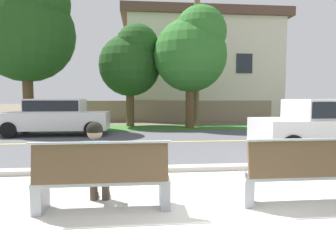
{
  "coord_description": "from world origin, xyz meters",
  "views": [
    {
      "loc": [
        -0.94,
        -3.75,
        1.58
      ],
      "look_at": [
        -0.25,
        3.3,
        1.0
      ],
      "focal_mm": 31.02,
      "sensor_mm": 36.0,
      "label": 1
    }
  ],
  "objects_px": {
    "shade_tree_far_left": "(28,26)",
    "bench_left": "(103,179)",
    "shade_tree_centre": "(193,50)",
    "car_white_near": "(57,115)",
    "bench_right": "(303,174)",
    "seated_person_blue": "(96,161)",
    "shade_tree_left": "(132,61)",
    "car_white_far": "(330,123)"
  },
  "relations": [
    {
      "from": "car_white_near",
      "to": "shade_tree_centre",
      "type": "height_order",
      "value": "shade_tree_centre"
    },
    {
      "from": "car_white_far",
      "to": "shade_tree_far_left",
      "type": "height_order",
      "value": "shade_tree_far_left"
    },
    {
      "from": "car_white_near",
      "to": "bench_left",
      "type": "bearing_deg",
      "value": -70.91
    },
    {
      "from": "shade_tree_centre",
      "to": "seated_person_blue",
      "type": "bearing_deg",
      "value": -107.25
    },
    {
      "from": "bench_left",
      "to": "shade_tree_centre",
      "type": "bearing_deg",
      "value": 73.51
    },
    {
      "from": "seated_person_blue",
      "to": "car_white_near",
      "type": "bearing_deg",
      "value": 108.8
    },
    {
      "from": "bench_left",
      "to": "seated_person_blue",
      "type": "bearing_deg",
      "value": 122.02
    },
    {
      "from": "shade_tree_far_left",
      "to": "bench_left",
      "type": "bearing_deg",
      "value": -66.18
    },
    {
      "from": "shade_tree_left",
      "to": "car_white_near",
      "type": "bearing_deg",
      "value": -131.96
    },
    {
      "from": "car_white_near",
      "to": "car_white_far",
      "type": "xyz_separation_m",
      "value": [
        9.0,
        -4.8,
        0.0
      ]
    },
    {
      "from": "shade_tree_left",
      "to": "car_white_far",
      "type": "bearing_deg",
      "value": -54.35
    },
    {
      "from": "bench_right",
      "to": "shade_tree_left",
      "type": "bearing_deg",
      "value": 103.1
    },
    {
      "from": "bench_left",
      "to": "bench_right",
      "type": "height_order",
      "value": "same"
    },
    {
      "from": "seated_person_blue",
      "to": "car_white_far",
      "type": "height_order",
      "value": "car_white_far"
    },
    {
      "from": "shade_tree_left",
      "to": "shade_tree_centre",
      "type": "height_order",
      "value": "shade_tree_centre"
    },
    {
      "from": "seated_person_blue",
      "to": "car_white_near",
      "type": "distance_m",
      "value": 8.97
    },
    {
      "from": "car_white_near",
      "to": "shade_tree_left",
      "type": "bearing_deg",
      "value": 48.04
    },
    {
      "from": "bench_left",
      "to": "car_white_far",
      "type": "relative_size",
      "value": 0.43
    },
    {
      "from": "car_white_near",
      "to": "shade_tree_left",
      "type": "relative_size",
      "value": 0.78
    },
    {
      "from": "seated_person_blue",
      "to": "car_white_far",
      "type": "bearing_deg",
      "value": 31.15
    },
    {
      "from": "bench_left",
      "to": "car_white_near",
      "type": "xyz_separation_m",
      "value": [
        -3.0,
        8.66,
        0.4
      ]
    },
    {
      "from": "shade_tree_far_left",
      "to": "shade_tree_left",
      "type": "height_order",
      "value": "shade_tree_far_left"
    },
    {
      "from": "bench_left",
      "to": "shade_tree_centre",
      "type": "height_order",
      "value": "shade_tree_centre"
    },
    {
      "from": "bench_right",
      "to": "seated_person_blue",
      "type": "bearing_deg",
      "value": 176.76
    },
    {
      "from": "bench_left",
      "to": "shade_tree_far_left",
      "type": "xyz_separation_m",
      "value": [
        -4.86,
        11.01,
        4.61
      ]
    },
    {
      "from": "seated_person_blue",
      "to": "bench_right",
      "type": "bearing_deg",
      "value": -3.24
    },
    {
      "from": "bench_right",
      "to": "car_white_near",
      "type": "distance_m",
      "value": 10.49
    },
    {
      "from": "seated_person_blue",
      "to": "shade_tree_far_left",
      "type": "distance_m",
      "value": 12.63
    },
    {
      "from": "seated_person_blue",
      "to": "shade_tree_far_left",
      "type": "relative_size",
      "value": 0.16
    },
    {
      "from": "bench_left",
      "to": "seated_person_blue",
      "type": "distance_m",
      "value": 0.3
    },
    {
      "from": "car_white_far",
      "to": "shade_tree_left",
      "type": "bearing_deg",
      "value": 125.65
    },
    {
      "from": "shade_tree_centre",
      "to": "bench_left",
      "type": "bearing_deg",
      "value": -106.49
    },
    {
      "from": "seated_person_blue",
      "to": "shade_tree_left",
      "type": "xyz_separation_m",
      "value": [
        0.2,
        11.93,
        2.91
      ]
    },
    {
      "from": "bench_right",
      "to": "seated_person_blue",
      "type": "xyz_separation_m",
      "value": [
        -3.02,
        0.17,
        0.22
      ]
    },
    {
      "from": "shade_tree_far_left",
      "to": "shade_tree_left",
      "type": "relative_size",
      "value": 1.41
    },
    {
      "from": "seated_person_blue",
      "to": "car_white_far",
      "type": "distance_m",
      "value": 7.14
    },
    {
      "from": "bench_right",
      "to": "shade_tree_left",
      "type": "xyz_separation_m",
      "value": [
        -2.82,
        12.1,
        3.13
      ]
    },
    {
      "from": "bench_right",
      "to": "shade_tree_far_left",
      "type": "relative_size",
      "value": 0.24
    },
    {
      "from": "car_white_near",
      "to": "car_white_far",
      "type": "bearing_deg",
      "value": -28.07
    },
    {
      "from": "car_white_far",
      "to": "car_white_near",
      "type": "bearing_deg",
      "value": 151.93
    },
    {
      "from": "bench_left",
      "to": "shade_tree_far_left",
      "type": "relative_size",
      "value": 0.24
    },
    {
      "from": "car_white_near",
      "to": "shade_tree_left",
      "type": "height_order",
      "value": "shade_tree_left"
    }
  ]
}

